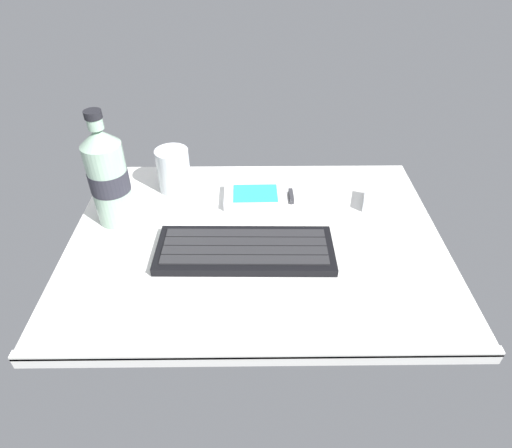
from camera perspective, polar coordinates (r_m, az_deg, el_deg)
ground_plane at (r=74.86cm, az=0.00°, el=-2.51°), size 64.00×48.00×2.80cm
keyboard at (r=70.85cm, az=-1.46°, el=-3.41°), size 29.17×11.45×1.70cm
handheld_device at (r=83.12cm, az=0.37°, el=3.69°), size 12.87×7.76×1.50cm
juice_cup at (r=86.19cm, az=-10.82°, el=6.84°), size 6.40×6.40×8.50cm
water_bottle at (r=77.65cm, az=-18.97°, el=5.97°), size 6.73×6.73×20.80cm
charger_block at (r=84.42cm, az=16.40°, el=2.93°), size 8.23×7.24×2.40cm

